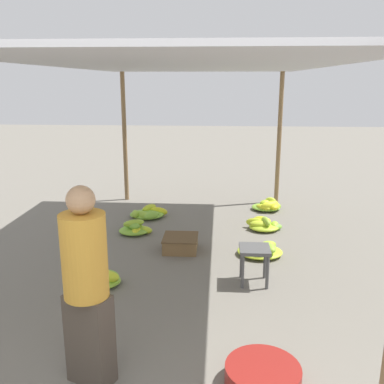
{
  "coord_description": "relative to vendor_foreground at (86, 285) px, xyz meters",
  "views": [
    {
      "loc": [
        0.35,
        -2.12,
        2.24
      ],
      "look_at": [
        0.0,
        3.24,
        0.84
      ],
      "focal_mm": 40.0,
      "sensor_mm": 36.0,
      "label": 1
    }
  ],
  "objects": [
    {
      "name": "banana_pile_right_0",
      "position": [
        1.53,
        2.53,
        -0.73
      ],
      "size": [
        0.6,
        0.52,
        0.2
      ],
      "color": "#BBCF2B",
      "rests_on": "ground"
    },
    {
      "name": "banana_pile_left_2",
      "position": [
        -0.25,
        4.06,
        -0.74
      ],
      "size": [
        0.65,
        0.67,
        0.17
      ],
      "color": "#BFD12A",
      "rests_on": "ground"
    },
    {
      "name": "stool",
      "position": [
        1.36,
        1.73,
        -0.46
      ],
      "size": [
        0.34,
        0.34,
        0.43
      ],
      "color": "#4C4C4C",
      "rests_on": "ground"
    },
    {
      "name": "basin_black",
      "position": [
        1.3,
        0.02,
        -0.72
      ],
      "size": [
        0.57,
        0.57,
        0.16
      ],
      "color": "maroon",
      "rests_on": "ground"
    },
    {
      "name": "banana_pile_left_1",
      "position": [
        -0.31,
        3.26,
        -0.72
      ],
      "size": [
        0.55,
        0.5,
        0.22
      ],
      "color": "yellow",
      "rests_on": "ground"
    },
    {
      "name": "banana_pile_right_1",
      "position": [
        1.83,
        4.6,
        -0.72
      ],
      "size": [
        0.55,
        0.5,
        0.2
      ],
      "color": "yellow",
      "rests_on": "ground"
    },
    {
      "name": "canopy_post_back_right",
      "position": [
        2.04,
        5.16,
        0.4
      ],
      "size": [
        0.08,
        0.08,
        2.4
      ],
      "primitive_type": "cylinder",
      "color": "olive",
      "rests_on": "ground"
    },
    {
      "name": "canopy_post_back_left",
      "position": [
        -0.84,
        5.16,
        0.4
      ],
      "size": [
        0.08,
        0.08,
        2.4
      ],
      "primitive_type": "cylinder",
      "color": "olive",
      "rests_on": "ground"
    },
    {
      "name": "canopy_tarp",
      "position": [
        0.6,
        2.4,
        1.62
      ],
      "size": [
        3.28,
        5.91,
        0.04
      ],
      "primitive_type": "cube",
      "color": "#B2B2B7",
      "rests_on": "canopy_post_front_left"
    },
    {
      "name": "banana_pile_left_0",
      "position": [
        -0.34,
        1.56,
        -0.73
      ],
      "size": [
        0.47,
        0.54,
        0.2
      ],
      "color": "#BED02A",
      "rests_on": "ground"
    },
    {
      "name": "crate_near",
      "position": [
        0.44,
        2.65,
        -0.7
      ],
      "size": [
        0.47,
        0.47,
        0.2
      ],
      "color": "brown",
      "rests_on": "ground"
    },
    {
      "name": "vendor_foreground",
      "position": [
        0.0,
        0.0,
        0.0
      ],
      "size": [
        0.43,
        0.43,
        1.55
      ],
      "color": "#4C4238",
      "rests_on": "ground"
    },
    {
      "name": "banana_pile_right_2",
      "position": [
        1.66,
        3.57,
        -0.73
      ],
      "size": [
        0.59,
        0.46,
        0.21
      ],
      "color": "#8BBC33",
      "rests_on": "ground"
    }
  ]
}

